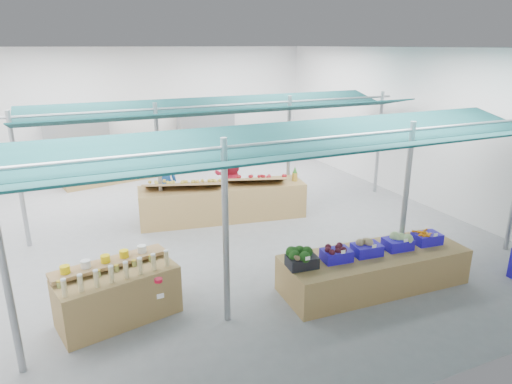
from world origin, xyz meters
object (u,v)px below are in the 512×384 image
bottle_shelf (117,293)px  veg_counter (374,270)px  vendor_right (229,174)px  fruit_counter (223,202)px  vendor_left (165,182)px

bottle_shelf → veg_counter: 4.52m
bottle_shelf → veg_counter: bearing=-23.3°
vendor_right → fruit_counter: bearing=70.9°
bottle_shelf → veg_counter: (4.44, -0.88, -0.11)m
vendor_right → bottle_shelf: bearing=60.6°
vendor_right → vendor_left: bearing=9.5°
fruit_counter → vendor_left: bearing=147.0°
vendor_left → fruit_counter: bearing=147.0°
veg_counter → vendor_right: vendor_right is taller
fruit_counter → vendor_right: vendor_right is taller
fruit_counter → vendor_left: size_ratio=2.50×
fruit_counter → bottle_shelf: bearing=-122.1°
vendor_left → vendor_right: size_ratio=1.00×
veg_counter → vendor_right: bearing=100.3°
vendor_left → vendor_right: same height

